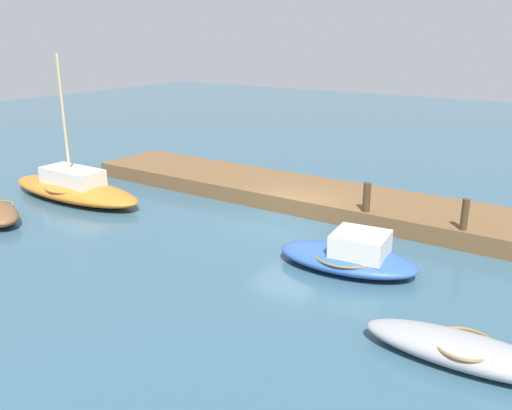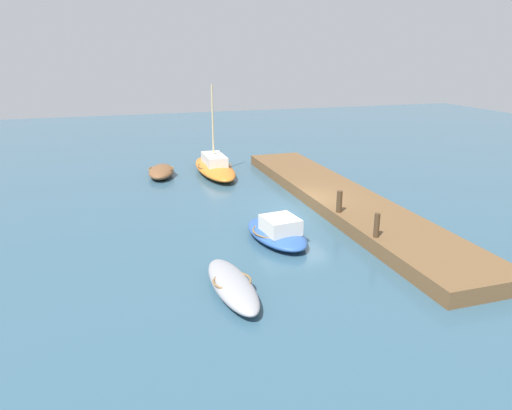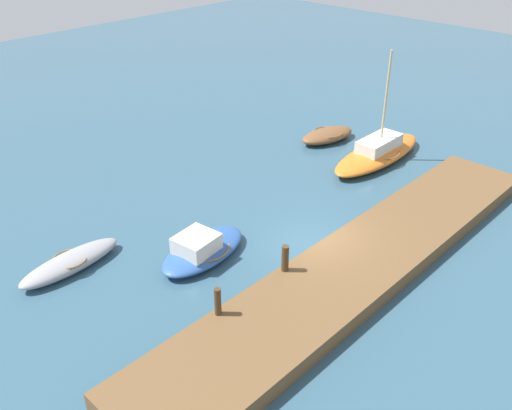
# 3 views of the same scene
# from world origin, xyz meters

# --- Properties ---
(ground_plane) EXTENTS (84.00, 84.00, 0.00)m
(ground_plane) POSITION_xyz_m (0.00, 0.00, 0.00)
(ground_plane) COLOR #33566B
(dock_platform) EXTENTS (21.29, 3.53, 0.63)m
(dock_platform) POSITION_xyz_m (0.00, -2.23, 0.32)
(dock_platform) COLOR brown
(dock_platform) RESTS_ON ground_plane
(motorboat_blue) EXTENTS (4.28, 2.47, 1.15)m
(motorboat_blue) POSITION_xyz_m (-3.60, 2.68, 0.41)
(motorboat_blue) COLOR #2D569E
(motorboat_blue) RESTS_ON ground_plane
(rowboat_grey) EXTENTS (4.20, 1.44, 0.61)m
(rowboat_grey) POSITION_xyz_m (-7.52, 5.70, 0.31)
(rowboat_grey) COLOR #939399
(rowboat_grey) RESTS_ON ground_plane
(rowboat_brown) EXTENTS (3.67, 2.23, 0.69)m
(rowboat_brown) POSITION_xyz_m (8.88, 6.16, 0.35)
(rowboat_brown) COLOR brown
(rowboat_brown) RESTS_ON ground_plane
(sailboat_orange) EXTENTS (6.96, 2.28, 5.77)m
(sailboat_orange) POSITION_xyz_m (8.64, 2.67, 0.48)
(sailboat_orange) COLOR orange
(sailboat_orange) RESTS_ON ground_plane
(mooring_post_west) EXTENTS (0.22, 0.22, 1.01)m
(mooring_post_west) POSITION_xyz_m (-5.88, -0.72, 1.13)
(mooring_post_west) COLOR #47331E
(mooring_post_west) RESTS_ON dock_platform
(mooring_post_mid_west) EXTENTS (0.26, 0.26, 1.02)m
(mooring_post_mid_west) POSITION_xyz_m (-2.63, -0.72, 1.14)
(mooring_post_mid_west) COLOR #47331E
(mooring_post_mid_west) RESTS_ON dock_platform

